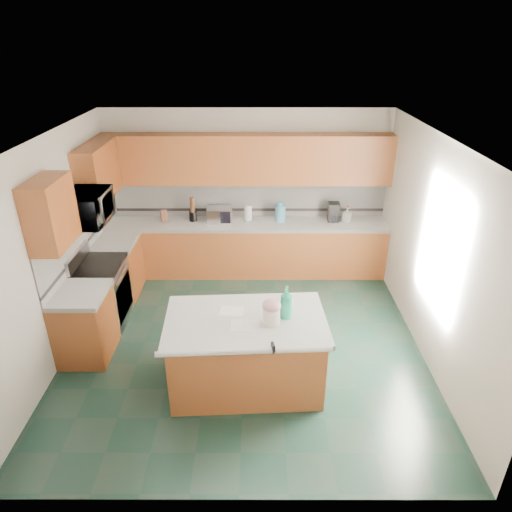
{
  "coord_description": "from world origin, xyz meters",
  "views": [
    {
      "loc": [
        0.16,
        -4.98,
        3.76
      ],
      "look_at": [
        0.15,
        0.35,
        1.12
      ],
      "focal_mm": 32.0,
      "sensor_mm": 36.0,
      "label": 1
    }
  ],
  "objects_px": {
    "island_top": "(246,321)",
    "coffee_maker": "(334,212)",
    "soap_bottle_island": "(286,302)",
    "toaster_oven": "(220,215)",
    "knife_block": "(164,216)",
    "treat_jar": "(271,316)",
    "island_base": "(246,355)"
  },
  "relations": [
    {
      "from": "treat_jar",
      "to": "island_base",
      "type": "bearing_deg",
      "value": 151.16
    },
    {
      "from": "island_base",
      "to": "island_top",
      "type": "bearing_deg",
      "value": -3.07
    },
    {
      "from": "treat_jar",
      "to": "soap_bottle_island",
      "type": "relative_size",
      "value": 0.5
    },
    {
      "from": "treat_jar",
      "to": "toaster_oven",
      "type": "height_order",
      "value": "toaster_oven"
    },
    {
      "from": "island_base",
      "to": "toaster_oven",
      "type": "xyz_separation_m",
      "value": [
        -0.49,
        2.86,
        0.61
      ]
    },
    {
      "from": "island_base",
      "to": "knife_block",
      "type": "relative_size",
      "value": 8.74
    },
    {
      "from": "soap_bottle_island",
      "to": "toaster_oven",
      "type": "height_order",
      "value": "soap_bottle_island"
    },
    {
      "from": "island_top",
      "to": "knife_block",
      "type": "bearing_deg",
      "value": 113.22
    },
    {
      "from": "treat_jar",
      "to": "soap_bottle_island",
      "type": "height_order",
      "value": "soap_bottle_island"
    },
    {
      "from": "treat_jar",
      "to": "soap_bottle_island",
      "type": "xyz_separation_m",
      "value": [
        0.16,
        0.12,
        0.1
      ]
    },
    {
      "from": "treat_jar",
      "to": "toaster_oven",
      "type": "relative_size",
      "value": 0.47
    },
    {
      "from": "soap_bottle_island",
      "to": "knife_block",
      "type": "distance_m",
      "value": 3.38
    },
    {
      "from": "soap_bottle_island",
      "to": "coffee_maker",
      "type": "relative_size",
      "value": 1.24
    },
    {
      "from": "island_base",
      "to": "knife_block",
      "type": "xyz_separation_m",
      "value": [
        -1.41,
        2.86,
        0.59
      ]
    },
    {
      "from": "island_top",
      "to": "coffee_maker",
      "type": "distance_m",
      "value": 3.21
    },
    {
      "from": "island_top",
      "to": "soap_bottle_island",
      "type": "bearing_deg",
      "value": 1.81
    },
    {
      "from": "knife_block",
      "to": "toaster_oven",
      "type": "height_order",
      "value": "toaster_oven"
    },
    {
      "from": "island_top",
      "to": "coffee_maker",
      "type": "bearing_deg",
      "value": 61.23
    },
    {
      "from": "soap_bottle_island",
      "to": "knife_block",
      "type": "relative_size",
      "value": 2.01
    },
    {
      "from": "island_base",
      "to": "island_top",
      "type": "distance_m",
      "value": 0.46
    },
    {
      "from": "island_top",
      "to": "island_base",
      "type": "bearing_deg",
      "value": 176.93
    },
    {
      "from": "knife_block",
      "to": "island_top",
      "type": "bearing_deg",
      "value": -85.8
    },
    {
      "from": "island_top",
      "to": "coffee_maker",
      "type": "relative_size",
      "value": 5.72
    },
    {
      "from": "island_base",
      "to": "coffee_maker",
      "type": "height_order",
      "value": "coffee_maker"
    },
    {
      "from": "island_base",
      "to": "treat_jar",
      "type": "bearing_deg",
      "value": -18.67
    },
    {
      "from": "knife_block",
      "to": "coffee_maker",
      "type": "distance_m",
      "value": 2.8
    },
    {
      "from": "soap_bottle_island",
      "to": "knife_block",
      "type": "height_order",
      "value": "soap_bottle_island"
    },
    {
      "from": "treat_jar",
      "to": "coffee_maker",
      "type": "relative_size",
      "value": 0.62
    },
    {
      "from": "island_top",
      "to": "treat_jar",
      "type": "relative_size",
      "value": 9.19
    },
    {
      "from": "soap_bottle_island",
      "to": "coffee_maker",
      "type": "height_order",
      "value": "soap_bottle_island"
    },
    {
      "from": "island_base",
      "to": "coffee_maker",
      "type": "bearing_deg",
      "value": 61.23
    },
    {
      "from": "soap_bottle_island",
      "to": "coffee_maker",
      "type": "bearing_deg",
      "value": 87.21
    }
  ]
}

